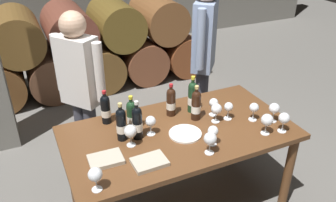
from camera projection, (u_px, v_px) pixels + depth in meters
The scene contains 26 objects.
barrel_stack at pixel (95, 47), 4.75m from camera, with size 3.12×0.90×1.15m.
dining_table at pixel (179, 141), 2.62m from camera, with size 1.70×0.90×0.76m.
wine_bottle_0 at pixel (132, 115), 2.53m from camera, with size 0.07×0.07×0.28m.
wine_bottle_1 at pixel (171, 102), 2.72m from camera, with size 0.07×0.07×0.27m.
wine_bottle_2 at pixel (196, 105), 2.66m from camera, with size 0.07×0.07×0.29m.
wine_bottle_3 at pixel (121, 124), 2.42m from camera, with size 0.07×0.07×0.29m.
wine_bottle_4 at pixel (192, 97), 2.76m from camera, with size 0.07×0.07×0.31m.
wine_bottle_5 at pixel (137, 122), 2.44m from camera, with size 0.07×0.07×0.30m.
wine_bottle_6 at pixel (106, 109), 2.62m from camera, with size 0.07×0.07×0.27m.
wine_glass_0 at pixel (214, 103), 2.72m from camera, with size 0.07×0.07×0.15m.
wine_glass_1 at pixel (151, 122), 2.48m from camera, with size 0.08×0.08×0.15m.
wine_glass_2 at pixel (274, 109), 2.64m from camera, with size 0.08×0.08×0.16m.
wine_glass_3 at pixel (130, 132), 2.36m from camera, with size 0.09×0.09×0.16m.
wine_glass_4 at pixel (229, 107), 2.67m from camera, with size 0.07×0.07×0.14m.
wine_glass_5 at pixel (95, 175), 1.98m from camera, with size 0.08×0.08×0.16m.
wine_glass_6 at pixel (254, 108), 2.66m from camera, with size 0.07×0.07×0.15m.
wine_glass_7 at pixel (267, 120), 2.49m from camera, with size 0.09×0.09×0.16m.
wine_glass_8 at pixel (216, 109), 2.63m from camera, with size 0.08×0.08×0.16m.
wine_glass_9 at pixel (210, 139), 2.29m from camera, with size 0.09×0.09×0.16m.
wine_glass_10 at pixel (213, 132), 2.38m from camera, with size 0.07×0.07×0.15m.
wine_glass_11 at pixel (284, 119), 2.51m from camera, with size 0.08×0.08×0.16m.
tasting_notebook at pixel (106, 159), 2.26m from camera, with size 0.22×0.16×0.03m, color #B2A893.
leather_ledger at pixel (149, 162), 2.24m from camera, with size 0.22×0.16×0.03m, color #B2A893.
serving_plate at pixel (185, 134), 2.53m from camera, with size 0.24×0.24×0.01m, color white.
sommelier_presenting at pixel (204, 49), 3.26m from camera, with size 0.34×0.40×1.72m.
taster_seated_left at pixel (81, 86), 2.87m from camera, with size 0.34×0.41×1.54m.
Camera 1 is at (-0.97, -1.92, 2.20)m, focal length 37.14 mm.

